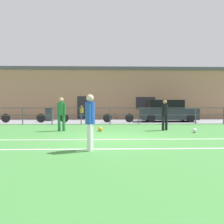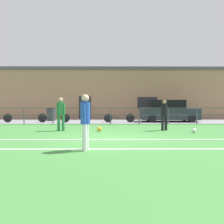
{
  "view_description": "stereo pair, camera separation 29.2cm",
  "coord_description": "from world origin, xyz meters",
  "px_view_note": "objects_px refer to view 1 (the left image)",
  "views": [
    {
      "loc": [
        -0.29,
        -8.81,
        1.43
      ],
      "look_at": [
        0.09,
        4.39,
        0.91
      ],
      "focal_mm": 34.35,
      "sensor_mm": 36.0,
      "label": 1
    },
    {
      "loc": [
        0.0,
        -8.81,
        1.43
      ],
      "look_at": [
        0.09,
        4.39,
        0.91
      ],
      "focal_mm": 34.35,
      "sensor_mm": 36.0,
      "label": 2
    }
  ],
  "objects_px": {
    "player_winger": "(90,119)",
    "spectator_child": "(82,112)",
    "trash_bin_0": "(50,114)",
    "soccer_ball_match": "(100,129)",
    "parked_car_red": "(167,111)",
    "player_goalkeeper": "(165,113)",
    "player_striker": "(61,112)",
    "trash_bin_1": "(185,113)",
    "bicycle_parked_0": "(53,118)",
    "soccer_ball_spare": "(195,130)",
    "bicycle_parked_1": "(118,118)"
  },
  "relations": [
    {
      "from": "player_goalkeeper",
      "to": "player_winger",
      "type": "height_order",
      "value": "player_winger"
    },
    {
      "from": "spectator_child",
      "to": "bicycle_parked_1",
      "type": "bearing_deg",
      "value": 152.32
    },
    {
      "from": "player_goalkeeper",
      "to": "soccer_ball_match",
      "type": "distance_m",
      "value": 3.54
    },
    {
      "from": "player_goalkeeper",
      "to": "soccer_ball_spare",
      "type": "distance_m",
      "value": 1.75
    },
    {
      "from": "player_striker",
      "to": "spectator_child",
      "type": "height_order",
      "value": "player_striker"
    },
    {
      "from": "soccer_ball_match",
      "to": "parked_car_red",
      "type": "height_order",
      "value": "parked_car_red"
    },
    {
      "from": "soccer_ball_match",
      "to": "spectator_child",
      "type": "height_order",
      "value": "spectator_child"
    },
    {
      "from": "player_winger",
      "to": "trash_bin_1",
      "type": "distance_m",
      "value": 14.77
    },
    {
      "from": "parked_car_red",
      "to": "trash_bin_1",
      "type": "relative_size",
      "value": 4.18
    },
    {
      "from": "soccer_ball_spare",
      "to": "soccer_ball_match",
      "type": "bearing_deg",
      "value": 171.98
    },
    {
      "from": "player_goalkeeper",
      "to": "trash_bin_0",
      "type": "xyz_separation_m",
      "value": [
        -7.74,
        6.29,
        -0.37
      ]
    },
    {
      "from": "player_winger",
      "to": "soccer_ball_match",
      "type": "relative_size",
      "value": 7.36
    },
    {
      "from": "spectator_child",
      "to": "parked_car_red",
      "type": "xyz_separation_m",
      "value": [
        6.95,
        -2.07,
        0.09
      ]
    },
    {
      "from": "soccer_ball_match",
      "to": "player_goalkeeper",
      "type": "bearing_deg",
      "value": 4.86
    },
    {
      "from": "trash_bin_1",
      "to": "player_goalkeeper",
      "type": "bearing_deg",
      "value": -116.93
    },
    {
      "from": "parked_car_red",
      "to": "player_winger",
      "type": "bearing_deg",
      "value": -117.42
    },
    {
      "from": "spectator_child",
      "to": "parked_car_red",
      "type": "bearing_deg",
      "value": 178.23
    },
    {
      "from": "soccer_ball_match",
      "to": "bicycle_parked_1",
      "type": "distance_m",
      "value": 5.16
    },
    {
      "from": "player_goalkeeper",
      "to": "soccer_ball_match",
      "type": "relative_size",
      "value": 6.98
    },
    {
      "from": "bicycle_parked_0",
      "to": "soccer_ball_spare",
      "type": "bearing_deg",
      "value": -34.19
    },
    {
      "from": "player_striker",
      "to": "soccer_ball_match",
      "type": "distance_m",
      "value": 2.22
    },
    {
      "from": "soccer_ball_spare",
      "to": "player_winger",
      "type": "bearing_deg",
      "value": -141.65
    },
    {
      "from": "player_winger",
      "to": "spectator_child",
      "type": "xyz_separation_m",
      "value": [
        -1.65,
        12.3,
        -0.25
      ]
    },
    {
      "from": "player_winger",
      "to": "player_striker",
      "type": "bearing_deg",
      "value": 28.01
    },
    {
      "from": "trash_bin_1",
      "to": "parked_car_red",
      "type": "bearing_deg",
      "value": -133.63
    },
    {
      "from": "parked_car_red",
      "to": "trash_bin_0",
      "type": "bearing_deg",
      "value": 174.83
    },
    {
      "from": "spectator_child",
      "to": "trash_bin_0",
      "type": "bearing_deg",
      "value": 41.12
    },
    {
      "from": "bicycle_parked_0",
      "to": "trash_bin_1",
      "type": "height_order",
      "value": "trash_bin_1"
    },
    {
      "from": "player_winger",
      "to": "soccer_ball_spare",
      "type": "xyz_separation_m",
      "value": [
        4.84,
        3.83,
        -0.86
      ]
    },
    {
      "from": "bicycle_parked_1",
      "to": "bicycle_parked_0",
      "type": "bearing_deg",
      "value": -180.0
    },
    {
      "from": "player_winger",
      "to": "trash_bin_0",
      "type": "xyz_separation_m",
      "value": [
        -4.12,
        11.07,
        -0.42
      ]
    },
    {
      "from": "player_striker",
      "to": "soccer_ball_match",
      "type": "height_order",
      "value": "player_striker"
    },
    {
      "from": "player_striker",
      "to": "trash_bin_0",
      "type": "relative_size",
      "value": 1.66
    },
    {
      "from": "player_striker",
      "to": "trash_bin_1",
      "type": "xyz_separation_m",
      "value": [
        9.46,
        7.95,
        -0.44
      ]
    },
    {
      "from": "player_striker",
      "to": "spectator_child",
      "type": "xyz_separation_m",
      "value": [
        0.19,
        7.6,
        -0.27
      ]
    },
    {
      "from": "player_winger",
      "to": "spectator_child",
      "type": "distance_m",
      "value": 12.41
    },
    {
      "from": "bicycle_parked_0",
      "to": "bicycle_parked_1",
      "type": "bearing_deg",
      "value": 0.0
    },
    {
      "from": "spectator_child",
      "to": "trash_bin_1",
      "type": "relative_size",
      "value": 1.18
    },
    {
      "from": "player_striker",
      "to": "player_winger",
      "type": "distance_m",
      "value": 5.04
    },
    {
      "from": "soccer_ball_match",
      "to": "parked_car_red",
      "type": "relative_size",
      "value": 0.05
    },
    {
      "from": "player_striker",
      "to": "trash_bin_0",
      "type": "xyz_separation_m",
      "value": [
        -2.28,
        6.38,
        -0.44
      ]
    },
    {
      "from": "player_striker",
      "to": "bicycle_parked_0",
      "type": "xyz_separation_m",
      "value": [
        -1.65,
        4.8,
        -0.62
      ]
    },
    {
      "from": "trash_bin_1",
      "to": "soccer_ball_match",
      "type": "bearing_deg",
      "value": -132.32
    },
    {
      "from": "player_striker",
      "to": "bicycle_parked_0",
      "type": "relative_size",
      "value": 0.73
    },
    {
      "from": "player_goalkeeper",
      "to": "trash_bin_1",
      "type": "relative_size",
      "value": 1.54
    },
    {
      "from": "player_goalkeeper",
      "to": "spectator_child",
      "type": "xyz_separation_m",
      "value": [
        -5.27,
        7.52,
        -0.2
      ]
    },
    {
      "from": "player_striker",
      "to": "player_winger",
      "type": "bearing_deg",
      "value": -54.7
    },
    {
      "from": "trash_bin_0",
      "to": "trash_bin_1",
      "type": "xyz_separation_m",
      "value": [
        11.74,
        1.58,
        0.0
      ]
    },
    {
      "from": "bicycle_parked_1",
      "to": "player_goalkeeper",
      "type": "bearing_deg",
      "value": -64.87
    },
    {
      "from": "player_winger",
      "to": "spectator_child",
      "type": "height_order",
      "value": "player_winger"
    }
  ]
}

